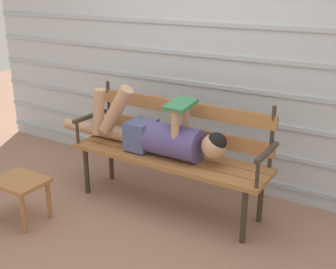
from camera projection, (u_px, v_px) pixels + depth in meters
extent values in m
plane|color=#936B56|center=(164.00, 209.00, 3.55)|extent=(12.00, 12.00, 0.00)
cube|color=#B2BCC6|center=(207.00, 55.00, 3.73)|extent=(5.21, 0.06, 2.36)
cube|color=#A3ADB7|center=(202.00, 166.00, 4.05)|extent=(5.21, 0.02, 0.04)
cube|color=#A3ADB7|center=(203.00, 140.00, 3.96)|extent=(5.21, 0.02, 0.04)
cube|color=#A3ADB7|center=(204.00, 113.00, 3.88)|extent=(5.21, 0.02, 0.04)
cube|color=#A3ADB7|center=(205.00, 85.00, 3.79)|extent=(5.21, 0.02, 0.04)
cube|color=#A3ADB7|center=(206.00, 55.00, 3.70)|extent=(5.21, 0.02, 0.04)
cube|color=#A3ADB7|center=(206.00, 24.00, 3.61)|extent=(5.21, 0.02, 0.04)
cube|color=#9E6638|center=(158.00, 164.00, 3.34)|extent=(1.67, 0.14, 0.04)
cube|color=#9E6638|center=(168.00, 158.00, 3.45)|extent=(1.67, 0.14, 0.04)
cube|color=#9E6638|center=(177.00, 152.00, 3.57)|extent=(1.67, 0.14, 0.04)
cube|color=#9E6638|center=(181.00, 133.00, 3.58)|extent=(1.61, 0.05, 0.11)
cube|color=#9E6638|center=(182.00, 108.00, 3.50)|extent=(1.61, 0.05, 0.11)
cylinder|color=#382D23|center=(109.00, 107.00, 3.92)|extent=(0.03, 0.03, 0.48)
cylinder|color=#382D23|center=(272.00, 137.00, 3.16)|extent=(0.03, 0.03, 0.48)
cylinder|color=#382D23|center=(87.00, 171.00, 3.76)|extent=(0.04, 0.04, 0.42)
cylinder|color=#382D23|center=(244.00, 216.00, 3.03)|extent=(0.04, 0.04, 0.42)
cylinder|color=#382D23|center=(111.00, 158.00, 4.03)|extent=(0.04, 0.04, 0.42)
cylinder|color=#382D23|center=(261.00, 197.00, 3.30)|extent=(0.04, 0.04, 0.42)
cube|color=#382D23|center=(90.00, 116.00, 3.78)|extent=(0.04, 0.41, 0.03)
cylinder|color=#382D23|center=(77.00, 132.00, 3.68)|extent=(0.03, 0.03, 0.20)
cube|color=#382D23|center=(267.00, 152.00, 2.98)|extent=(0.04, 0.41, 0.03)
cylinder|color=#382D23|center=(257.00, 174.00, 2.88)|extent=(0.03, 0.03, 0.20)
cylinder|color=#514784|center=(172.00, 141.00, 3.38)|extent=(0.48, 0.26, 0.26)
cube|color=#475684|center=(141.00, 134.00, 3.53)|extent=(0.20, 0.25, 0.24)
sphere|color=tan|center=(214.00, 146.00, 3.20)|extent=(0.19, 0.19, 0.19)
sphere|color=black|center=(216.00, 143.00, 3.17)|extent=(0.16, 0.16, 0.16)
cylinder|color=tan|center=(116.00, 110.00, 3.52)|extent=(0.34, 0.11, 0.45)
cylinder|color=tan|center=(99.00, 112.00, 3.63)|extent=(0.15, 0.09, 0.41)
cylinder|color=tan|center=(100.00, 131.00, 3.85)|extent=(0.82, 0.10, 0.10)
cylinder|color=tan|center=(175.00, 128.00, 3.23)|extent=(0.06, 0.06, 0.30)
cylinder|color=tan|center=(186.00, 122.00, 3.36)|extent=(0.06, 0.06, 0.30)
cube|color=#337A4C|center=(181.00, 104.00, 3.24)|extent=(0.19, 0.26, 0.06)
cube|color=#9E6638|center=(19.00, 181.00, 3.29)|extent=(0.40, 0.31, 0.03)
cylinder|color=#9E6638|center=(23.00, 214.00, 3.16)|extent=(0.04, 0.04, 0.32)
cylinder|color=#9E6638|center=(21.00, 190.00, 3.53)|extent=(0.04, 0.04, 0.32)
cylinder|color=#9E6638|center=(49.00, 200.00, 3.36)|extent=(0.04, 0.04, 0.32)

